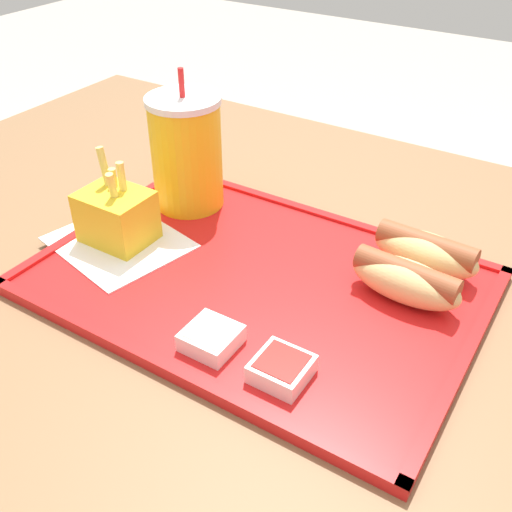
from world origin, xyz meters
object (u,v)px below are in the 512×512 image
Objects in this scene: soda_cup at (187,152)px; hot_dog_near at (406,279)px; sauce_cup_mayo at (211,337)px; hot_dog_far at (426,251)px; sauce_cup_ketchup at (282,368)px; fries_carton at (117,216)px.

soda_cup reaches higher than hot_dog_near.
sauce_cup_mayo is (0.19, -0.21, -0.06)m from soda_cup.
hot_dog_far reaches higher than sauce_cup_mayo.
sauce_cup_ketchup is at bearing 0.76° from sauce_cup_mayo.
sauce_cup_mayo is at bearing -179.24° from sauce_cup_ketchup.
hot_dog_near is 0.21m from sauce_cup_mayo.
fries_carton is 2.25× the size of sauce_cup_mayo.
fries_carton is (-0.33, -0.14, 0.01)m from hot_dog_far.
soda_cup reaches higher than sauce_cup_ketchup.
fries_carton is at bearing -157.40° from hot_dog_far.
fries_carton reaches higher than sauce_cup_mayo.
sauce_cup_mayo is (0.20, -0.09, -0.02)m from fries_carton.
fries_carton reaches higher than sauce_cup_ketchup.
hot_dog_far is 0.06m from hot_dog_near.
sauce_cup_mayo is at bearing -48.30° from soda_cup.
soda_cup is at bearing 141.75° from sauce_cup_ketchup.
sauce_cup_ketchup is (0.28, -0.09, -0.02)m from fries_carton.
hot_dog_near is 0.17m from sauce_cup_ketchup.
sauce_cup_ketchup is at bearing -107.37° from hot_dog_near.
hot_dog_near is 1.12× the size of fries_carton.
sauce_cup_mayo and sauce_cup_ketchup have the same top height.
sauce_cup_ketchup is (-0.05, -0.23, -0.01)m from hot_dog_far.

